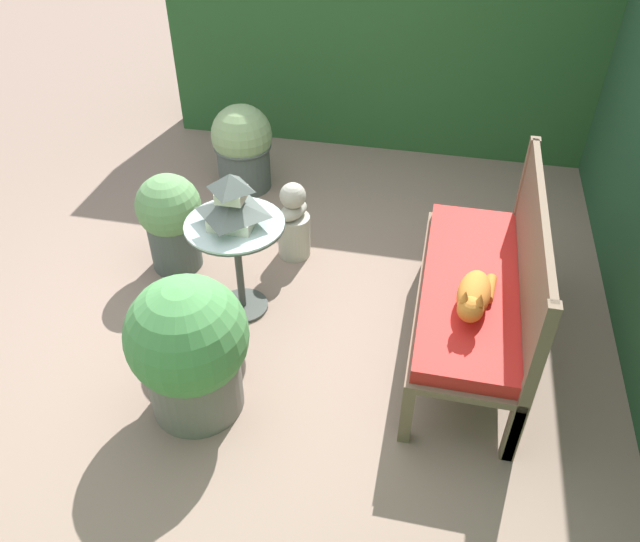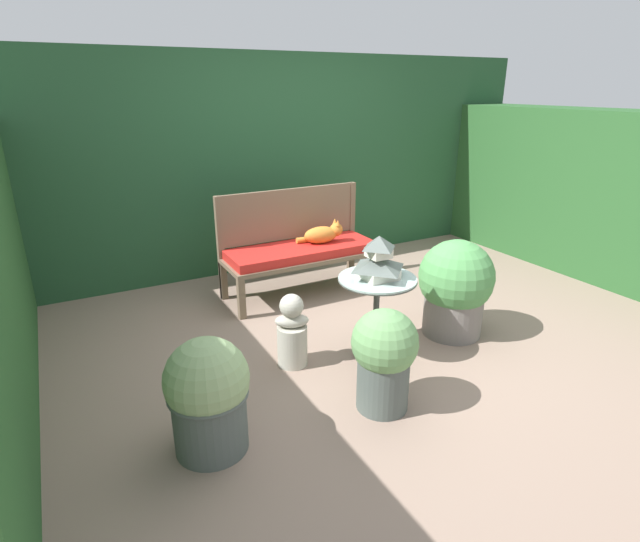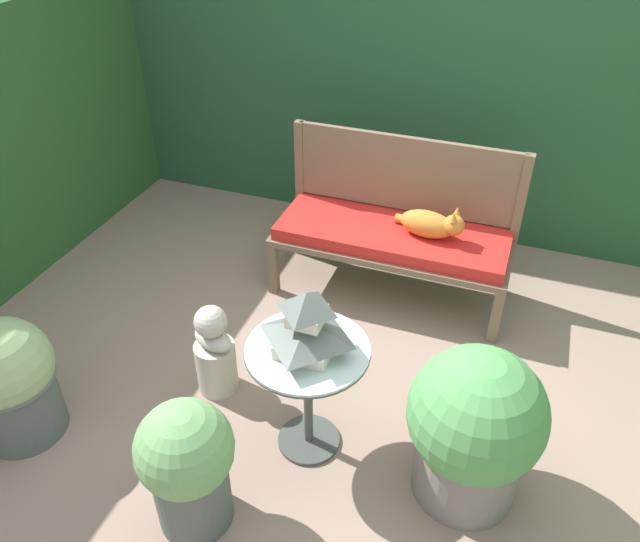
{
  "view_description": "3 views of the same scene",
  "coord_description": "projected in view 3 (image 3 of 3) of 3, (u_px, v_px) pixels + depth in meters",
  "views": [
    {
      "loc": [
        2.44,
        0.76,
        2.59
      ],
      "look_at": [
        0.02,
        0.24,
        0.59
      ],
      "focal_mm": 35.0,
      "sensor_mm": 36.0,
      "label": 1
    },
    {
      "loc": [
        -2.2,
        -3.03,
        1.92
      ],
      "look_at": [
        -0.34,
        0.4,
        0.46
      ],
      "focal_mm": 28.0,
      "sensor_mm": 36.0,
      "label": 2
    },
    {
      "loc": [
        0.5,
        -2.21,
        2.52
      ],
      "look_at": [
        -0.41,
        0.26,
        0.63
      ],
      "focal_mm": 35.0,
      "sensor_mm": 36.0,
      "label": 3
    }
  ],
  "objects": [
    {
      "name": "patio_table",
      "position": [
        308.0,
        371.0,
        2.84
      ],
      "size": [
        0.57,
        0.57,
        0.63
      ],
      "color": "#424742",
      "rests_on": "ground"
    },
    {
      "name": "garden_bust",
      "position": [
        215.0,
        353.0,
        3.29
      ],
      "size": [
        0.27,
        0.22,
        0.55
      ],
      "rotation": [
        0.0,
        0.0,
        -0.37
      ],
      "color": "#B7B2A3",
      "rests_on": "ground"
    },
    {
      "name": "ground",
      "position": [
        375.0,
        410.0,
        3.29
      ],
      "size": [
        30.0,
        30.0,
        0.0
      ],
      "primitive_type": "plane",
      "color": "gray"
    },
    {
      "name": "foliage_hedge_back",
      "position": [
        473.0,
        68.0,
        4.38
      ],
      "size": [
        6.4,
        0.78,
        2.24
      ],
      "primitive_type": "cube",
      "color": "#234C2D",
      "rests_on": "ground"
    },
    {
      "name": "garden_bench",
      "position": [
        392.0,
        240.0,
        3.88
      ],
      "size": [
        1.48,
        0.55,
        0.49
      ],
      "color": "brown",
      "rests_on": "ground"
    },
    {
      "name": "potted_plant_path_edge",
      "position": [
        474.0,
        428.0,
        2.68
      ],
      "size": [
        0.6,
        0.6,
        0.79
      ],
      "color": "slate",
      "rests_on": "ground"
    },
    {
      "name": "pagoda_birdhouse",
      "position": [
        307.0,
        326.0,
        2.68
      ],
      "size": [
        0.32,
        0.32,
        0.31
      ],
      "color": "silver",
      "rests_on": "patio_table"
    },
    {
      "name": "potted_plant_patio_mid",
      "position": [
        9.0,
        380.0,
        2.99
      ],
      "size": [
        0.46,
        0.46,
        0.68
      ],
      "color": "#4C5651",
      "rests_on": "ground"
    },
    {
      "name": "bench_backrest",
      "position": [
        405.0,
        181.0,
        3.91
      ],
      "size": [
        1.48,
        0.06,
        0.99
      ],
      "color": "brown",
      "rests_on": "ground"
    },
    {
      "name": "potted_plant_table_far",
      "position": [
        187.0,
        464.0,
        2.58
      ],
      "size": [
        0.41,
        0.41,
        0.67
      ],
      "color": "#4C5651",
      "rests_on": "ground"
    },
    {
      "name": "cat",
      "position": [
        431.0,
        224.0,
        3.72
      ],
      "size": [
        0.44,
        0.22,
        0.22
      ],
      "rotation": [
        0.0,
        0.0,
        -0.12
      ],
      "color": "orange",
      "rests_on": "garden_bench"
    }
  ]
}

